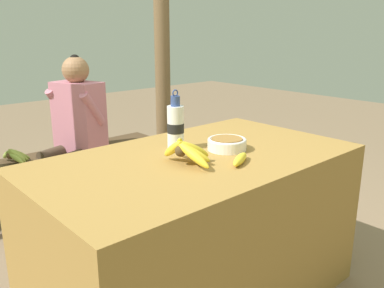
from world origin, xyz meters
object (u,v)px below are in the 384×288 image
at_px(serving_bowl, 227,143).
at_px(banana_bunch_ripe, 187,150).
at_px(wooden_bench, 68,162).
at_px(support_post_far, 162,38).
at_px(loose_banana_front, 240,159).
at_px(banana_bunch_green, 15,155).
at_px(water_bottle, 175,126).
at_px(seated_vendor, 75,123).

bearing_deg(serving_bowl, banana_bunch_ripe, -173.11).
height_order(wooden_bench, support_post_far, support_post_far).
bearing_deg(loose_banana_front, banana_bunch_green, 103.64).
height_order(water_bottle, seated_vendor, seated_vendor).
height_order(serving_bowl, banana_bunch_green, serving_bowl).
relative_size(loose_banana_front, seated_vendor, 0.15).
bearing_deg(water_bottle, banana_bunch_ripe, -117.06).
bearing_deg(banana_bunch_green, serving_bowl, -70.89).
xyz_separation_m(serving_bowl, support_post_far, (0.86, 1.58, 0.43)).
bearing_deg(support_post_far, wooden_bench, -170.76).
xyz_separation_m(banana_bunch_ripe, seated_vendor, (0.19, 1.40, -0.16)).
xyz_separation_m(serving_bowl, loose_banana_front, (-0.10, -0.17, -0.01)).
bearing_deg(seated_vendor, banana_bunch_green, -24.60).
relative_size(loose_banana_front, banana_bunch_green, 0.62).
distance_m(banana_bunch_ripe, banana_bunch_green, 1.50).
xyz_separation_m(banana_bunch_ripe, wooden_bench, (0.14, 1.45, -0.44)).
bearing_deg(water_bottle, serving_bowl, -43.80).
distance_m(serving_bowl, support_post_far, 1.84).
relative_size(banana_bunch_ripe, seated_vendor, 0.25).
bearing_deg(support_post_far, banana_bunch_ripe, -125.02).
relative_size(wooden_bench, banana_bunch_green, 5.45).
xyz_separation_m(loose_banana_front, wooden_bench, (-0.03, 1.59, -0.40)).
bearing_deg(support_post_far, water_bottle, -126.01).
height_order(banana_bunch_ripe, loose_banana_front, banana_bunch_ripe).
relative_size(water_bottle, support_post_far, 0.12).
relative_size(water_bottle, banana_bunch_green, 1.07).
bearing_deg(banana_bunch_ripe, wooden_bench, 84.60).
xyz_separation_m(loose_banana_front, support_post_far, (0.96, 1.75, 0.44)).
relative_size(wooden_bench, support_post_far, 0.60).
xyz_separation_m(water_bottle, support_post_far, (1.03, 1.41, 0.35)).
bearing_deg(wooden_bench, banana_bunch_green, 179.78).
xyz_separation_m(serving_bowl, seated_vendor, (-0.08, 1.37, -0.13)).
distance_m(water_bottle, wooden_bench, 1.34).
distance_m(water_bottle, support_post_far, 1.78).
xyz_separation_m(water_bottle, banana_bunch_green, (-0.32, 1.25, -0.36)).
distance_m(banana_bunch_green, support_post_far, 1.53).
height_order(seated_vendor, support_post_far, support_post_far).
bearing_deg(banana_bunch_ripe, banana_bunch_green, 98.68).
distance_m(loose_banana_front, wooden_bench, 1.64).
bearing_deg(banana_bunch_green, support_post_far, 6.75).
distance_m(banana_bunch_ripe, wooden_bench, 1.52).
distance_m(seated_vendor, support_post_far, 1.11).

